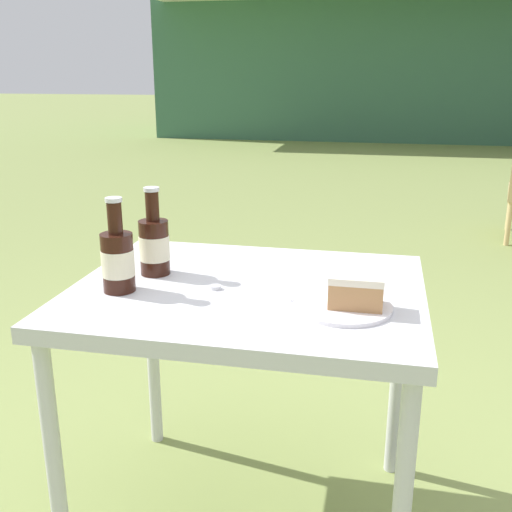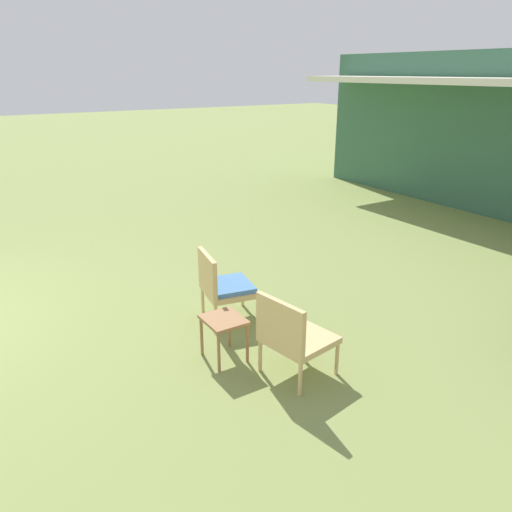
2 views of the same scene
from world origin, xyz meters
The scene contains 3 objects.
wicker_chair_cushioned centered at (1.53, 3.29, 0.43)m, with size 0.66×0.64×0.81m.
wicker_chair_plain centered at (2.85, 3.27, 0.44)m, with size 0.65×0.64×0.81m.
garden_side_table centered at (2.25, 2.90, 0.37)m, with size 0.40×0.36×0.44m.
Camera 2 is at (6.00, 0.89, 2.65)m, focal length 35.00 mm.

